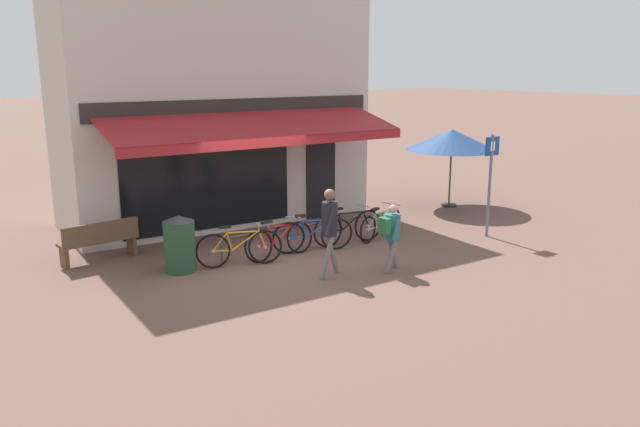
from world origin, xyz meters
TOP-DOWN VIEW (x-y plane):
  - ground_plane at (0.00, 0.00)m, footprint 160.00×160.00m
  - shop_front at (0.52, 4.39)m, footprint 7.78×4.86m
  - bike_rack_rail at (1.00, 0.55)m, footprint 4.32×0.04m
  - bicycle_orange at (-0.83, 0.29)m, footprint 1.75×0.62m
  - bicycle_red at (0.14, 0.34)m, footprint 1.79×0.57m
  - bicycle_blue at (0.94, 0.28)m, footprint 1.80×0.71m
  - bicycle_black at (1.98, 0.39)m, footprint 1.83×0.52m
  - bicycle_silver at (2.91, 0.36)m, footprint 1.68×0.71m
  - pedestrian_adult at (0.34, -1.28)m, footprint 0.58×0.51m
  - pedestrian_child at (1.56, -1.67)m, footprint 0.53×0.50m
  - litter_bin at (-1.98, 0.60)m, footprint 0.63×0.63m
  - parking_sign at (5.17, -0.90)m, footprint 0.44×0.07m
  - cafe_parasol at (6.79, 2.03)m, footprint 2.63×2.63m
  - park_bench at (-3.16, 2.13)m, footprint 1.64×0.65m

SIDE VIEW (x-z plane):
  - ground_plane at x=0.00m, z-range 0.00..0.00m
  - bicycle_silver at x=2.91m, z-range -0.04..0.74m
  - bicycle_red at x=0.14m, z-range -0.06..0.80m
  - bicycle_orange at x=-0.83m, z-range -0.05..0.82m
  - bicycle_blue at x=0.94m, z-range -0.05..0.84m
  - bicycle_black at x=1.98m, z-range -0.04..0.84m
  - park_bench at x=-3.16m, z-range 0.03..0.90m
  - bike_rack_rail at x=1.00m, z-range 0.20..0.77m
  - litter_bin at x=-1.98m, z-range 0.00..1.15m
  - pedestrian_child at x=1.56m, z-range 0.16..1.53m
  - pedestrian_adult at x=0.34m, z-range 0.21..1.96m
  - parking_sign at x=5.17m, z-range 0.27..2.74m
  - cafe_parasol at x=6.79m, z-range 0.82..3.07m
  - shop_front at x=0.52m, z-range -0.01..6.47m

